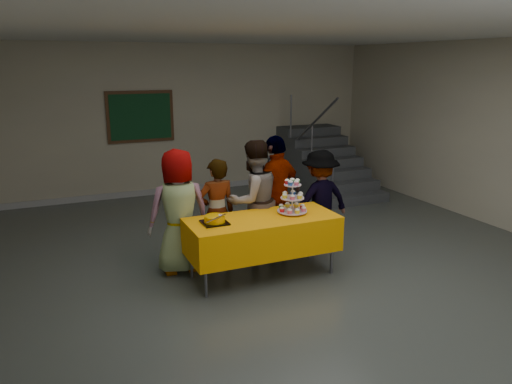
% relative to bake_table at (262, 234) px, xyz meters
% --- Properties ---
extents(room_shell, '(10.00, 10.04, 3.02)m').
position_rel_bake_table_xyz_m(room_shell, '(0.34, -0.41, 1.57)').
color(room_shell, '#4C514C').
rests_on(room_shell, ground).
extents(bake_table, '(1.88, 0.78, 0.77)m').
position_rel_bake_table_xyz_m(bake_table, '(0.00, 0.00, 0.00)').
color(bake_table, '#595960').
rests_on(bake_table, ground).
extents(cupcake_stand, '(0.38, 0.38, 0.44)m').
position_rel_bake_table_xyz_m(cupcake_stand, '(0.43, 0.03, 0.39)').
color(cupcake_stand, silver).
rests_on(cupcake_stand, bake_table).
extents(bear_cake, '(0.32, 0.36, 0.12)m').
position_rel_bake_table_xyz_m(bear_cake, '(-0.61, 0.02, 0.27)').
color(bear_cake, black).
rests_on(bear_cake, bake_table).
extents(schoolchild_a, '(0.79, 0.52, 1.60)m').
position_rel_bake_table_xyz_m(schoolchild_a, '(-0.91, 0.56, 0.25)').
color(schoolchild_a, slate).
rests_on(schoolchild_a, ground).
extents(schoolchild_b, '(0.54, 0.37, 1.44)m').
position_rel_bake_table_xyz_m(schoolchild_b, '(-0.39, 0.60, 0.16)').
color(schoolchild_b, slate).
rests_on(schoolchild_b, ground).
extents(schoolchild_c, '(0.90, 0.77, 1.64)m').
position_rel_bake_table_xyz_m(schoolchild_c, '(0.14, 0.61, 0.26)').
color(schoolchild_c, slate).
rests_on(schoolchild_c, ground).
extents(schoolchild_d, '(1.06, 0.78, 1.67)m').
position_rel_bake_table_xyz_m(schoolchild_d, '(0.52, 0.69, 0.28)').
color(schoolchild_d, '#5C5B64').
rests_on(schoolchild_d, ground).
extents(schoolchild_e, '(0.96, 0.59, 1.44)m').
position_rel_bake_table_xyz_m(schoolchild_e, '(1.15, 0.57, 0.17)').
color(schoolchild_e, slate).
rests_on(schoolchild_e, ground).
extents(staircase, '(1.30, 2.40, 2.04)m').
position_rel_bake_table_xyz_m(staircase, '(3.04, 3.70, -0.07)').
color(staircase, '#424447').
rests_on(staircase, ground).
extents(noticeboard, '(1.30, 0.05, 1.00)m').
position_rel_bake_table_xyz_m(noticeboard, '(-0.58, 4.53, 1.04)').
color(noticeboard, '#472B16').
rests_on(noticeboard, ground).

